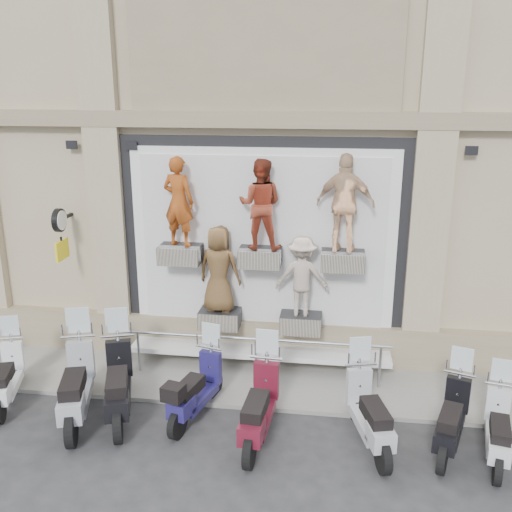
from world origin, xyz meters
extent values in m
plane|color=#2A2A2D|center=(0.00, 0.00, 0.00)|extent=(90.00, 90.00, 0.00)
cube|color=gray|center=(0.00, 2.10, 0.04)|extent=(16.00, 2.20, 0.08)
cube|color=black|center=(0.00, 2.96, 2.40)|extent=(5.60, 0.10, 4.30)
cube|color=white|center=(0.00, 2.90, 2.40)|extent=(5.10, 0.06, 3.90)
cube|color=white|center=(0.00, 2.86, 2.40)|extent=(4.70, 0.04, 3.60)
cube|color=white|center=(0.00, 2.55, 0.42)|extent=(5.10, 0.75, 0.10)
cube|color=#28282B|center=(-1.55, 2.59, 2.33)|extent=(0.80, 0.50, 0.35)
imported|color=#AC4B18|center=(-1.55, 2.59, 3.35)|extent=(0.71, 0.56, 1.71)
cube|color=#28282B|center=(0.00, 2.59, 2.33)|extent=(0.80, 0.50, 0.35)
imported|color=maroon|center=(0.00, 2.59, 3.34)|extent=(0.85, 0.68, 1.68)
cube|color=#28282B|center=(1.55, 2.59, 2.33)|extent=(0.80, 0.50, 0.35)
imported|color=beige|center=(1.55, 2.59, 3.40)|extent=(1.12, 0.64, 1.81)
cube|color=#28282B|center=(-0.80, 2.59, 1.02)|extent=(0.80, 0.50, 0.35)
imported|color=brown|center=(-0.80, 2.59, 2.05)|extent=(0.92, 0.68, 1.70)
cube|color=#28282B|center=(0.80, 2.59, 1.02)|extent=(0.80, 0.50, 0.35)
imported|color=beige|center=(0.80, 2.59, 1.98)|extent=(1.02, 0.59, 1.56)
cube|color=black|center=(-3.90, 2.72, 2.95)|extent=(0.06, 0.56, 0.06)
cylinder|color=black|center=(-3.90, 2.45, 2.95)|extent=(0.10, 0.46, 0.46)
cube|color=yellow|center=(-3.90, 2.45, 2.35)|extent=(0.04, 0.50, 0.38)
camera|label=1|loc=(1.34, -7.65, 5.45)|focal=40.00mm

